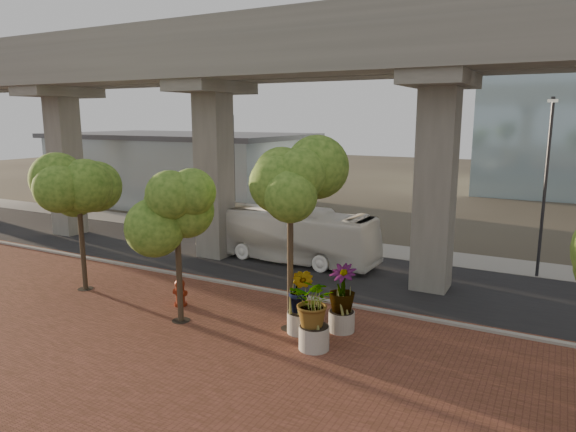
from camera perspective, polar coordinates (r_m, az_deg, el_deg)
The scene contains 17 objects.
ground at distance 24.79m, azimuth 0.68°, elevation -7.25°, with size 160.00×160.00×0.00m, color #3A342A.
brick_plaza at distance 18.52m, azimuth -11.11°, elevation -13.86°, with size 70.00×13.00×0.06m, color brown.
asphalt_road at distance 26.49m, azimuth 2.68°, elevation -6.02°, with size 90.00×8.00×0.04m, color black.
curb_strip at distance 23.10m, azimuth -1.62°, elevation -8.43°, with size 70.00×0.25×0.16m, color gray.
far_sidewalk at distance 31.37m, azimuth 7.00°, elevation -3.38°, with size 90.00×3.00×0.06m, color gray.
transit_viaduct at distance 25.35m, azimuth 2.83°, elevation 9.90°, with size 72.00×5.60×12.40m.
station_pavilion at distance 48.30m, azimuth -11.82°, elevation 5.32°, with size 23.00×13.00×6.30m.
transit_bus at distance 27.92m, azimuth -0.41°, elevation -2.06°, with size 2.46×10.47×2.92m, color white.
fire_hydrant at distance 21.85m, azimuth -11.90°, elevation -8.28°, with size 0.60×0.54×1.19m.
planter_front at distance 17.28m, azimuth 2.94°, elevation -9.92°, with size 2.29×2.29×2.52m.
planter_right at distance 18.76m, azimuth 6.04°, elevation -8.33°, with size 2.33×2.33×2.49m.
planter_left at distance 18.55m, azimuth 1.43°, elevation -8.63°, with size 2.20×2.20×2.42m.
street_tree_far_west at distance 24.29m, azimuth -22.32°, elevation 2.89°, with size 3.77×3.77×6.36m.
street_tree_near_west at distance 19.32m, azimuth -12.27°, elevation 0.32°, with size 3.67×3.67×5.89m.
street_tree_near_east at distance 18.02m, azimuth 0.26°, elevation 2.62°, with size 3.78×3.78×6.82m.
streetlamp_west at distance 33.92m, azimuth -6.15°, elevation 5.53°, with size 0.39×1.14×7.85m.
streetlamp_east at distance 27.16m, azimuth 26.76°, elevation 4.01°, with size 0.43×1.25×8.60m.
Camera 1 is at (10.80, -20.93, 7.73)m, focal length 32.00 mm.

